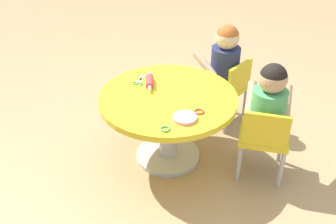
# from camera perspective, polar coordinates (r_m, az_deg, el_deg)

# --- Properties ---
(ground_plane) EXTENTS (10.00, 10.00, 0.00)m
(ground_plane) POSITION_cam_1_polar(r_m,az_deg,el_deg) (2.80, -0.00, -6.38)
(ground_plane) COLOR tan
(craft_table) EXTENTS (0.89, 0.89, 0.50)m
(craft_table) POSITION_cam_1_polar(r_m,az_deg,el_deg) (2.58, -0.00, 0.10)
(craft_table) COLOR silver
(craft_table) RESTS_ON ground
(child_chair_left) EXTENTS (0.41, 0.41, 0.54)m
(child_chair_left) POSITION_cam_1_polar(r_m,az_deg,el_deg) (2.55, 13.61, -3.47)
(child_chair_left) COLOR #B7B7BC
(child_chair_left) RESTS_ON ground
(seated_child_left) EXTENTS (0.43, 0.40, 0.51)m
(seated_child_left) POSITION_cam_1_polar(r_m,az_deg,el_deg) (2.46, 14.33, 1.31)
(seated_child_left) COLOR #3F4772
(seated_child_left) RESTS_ON ground
(child_chair_right) EXTENTS (0.42, 0.42, 0.54)m
(child_chair_right) POSITION_cam_1_polar(r_m,az_deg,el_deg) (3.02, 8.47, 3.50)
(child_chair_right) COLOR #B7B7BC
(child_chair_right) RESTS_ON ground
(seated_child_right) EXTENTS (0.44, 0.41, 0.51)m
(seated_child_right) POSITION_cam_1_polar(r_m,az_deg,el_deg) (2.94, 8.19, 7.60)
(seated_child_right) COLOR #3F4772
(seated_child_right) RESTS_ON ground
(rolling_pin) EXTENTS (0.23, 0.08, 0.05)m
(rolling_pin) POSITION_cam_1_polar(r_m,az_deg,el_deg) (2.63, -2.66, 4.42)
(rolling_pin) COLOR #D83F3F
(rolling_pin) RESTS_ON craft_table
(craft_scissors) EXTENTS (0.14, 0.12, 0.01)m
(craft_scissors) POSITION_cam_1_polar(r_m,az_deg,el_deg) (2.67, -4.18, 4.37)
(craft_scissors) COLOR silver
(craft_scissors) RESTS_ON craft_table
(playdough_blob_0) EXTENTS (0.14, 0.14, 0.02)m
(playdough_blob_0) POSITION_cam_1_polar(r_m,az_deg,el_deg) (2.29, 2.44, -0.83)
(playdough_blob_0) COLOR pink
(playdough_blob_0) RESTS_ON craft_table
(cookie_cutter_0) EXTENTS (0.06, 0.06, 0.01)m
(cookie_cutter_0) POSITION_cam_1_polar(r_m,az_deg,el_deg) (2.20, -0.41, -2.45)
(cookie_cutter_0) COLOR #4CB259
(cookie_cutter_0) RESTS_ON craft_table
(cookie_cutter_1) EXTENTS (0.06, 0.06, 0.01)m
(cookie_cutter_1) POSITION_cam_1_polar(r_m,az_deg,el_deg) (2.36, 4.51, 0.05)
(cookie_cutter_1) COLOR red
(cookie_cutter_1) RESTS_ON craft_table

